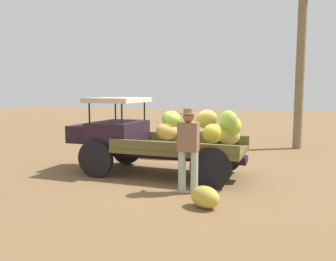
{
  "coord_description": "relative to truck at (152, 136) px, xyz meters",
  "views": [
    {
      "loc": [
        -2.6,
        7.61,
        2.04
      ],
      "look_at": [
        0.2,
        -0.06,
        1.1
      ],
      "focal_mm": 36.19,
      "sensor_mm": 36.0,
      "label": 1
    }
  ],
  "objects": [
    {
      "name": "ground_plane",
      "position": [
        -0.62,
        0.1,
        -0.93
      ],
      "size": [
        60.0,
        60.0,
        0.0
      ],
      "primitive_type": "plane",
      "color": "brown"
    },
    {
      "name": "truck",
      "position": [
        0.0,
        0.0,
        0.0
      ],
      "size": [
        4.5,
        1.81,
        1.89
      ],
      "rotation": [
        0.0,
        0.0,
        -0.0
      ],
      "color": "black",
      "rests_on": "ground"
    },
    {
      "name": "farmer",
      "position": [
        -1.31,
        1.28,
        0.05
      ],
      "size": [
        0.53,
        0.46,
        1.72
      ],
      "rotation": [
        0.0,
        0.0,
        -1.55
      ],
      "color": "#AFB9A6",
      "rests_on": "ground"
    },
    {
      "name": "loose_banana_bunch",
      "position": [
        -1.85,
        2.05,
        -0.74
      ],
      "size": [
        0.68,
        0.59,
        0.39
      ],
      "primitive_type": "ellipsoid",
      "rotation": [
        0.0,
        0.0,
        2.71
      ],
      "color": "gold",
      "rests_on": "ground"
    }
  ]
}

